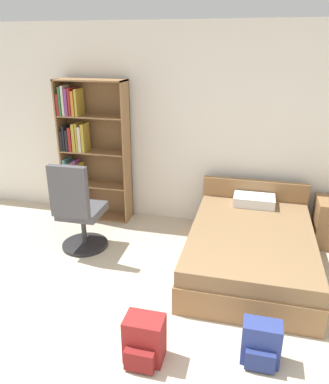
{
  "coord_description": "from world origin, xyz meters",
  "views": [
    {
      "loc": [
        0.67,
        -1.56,
        2.33
      ],
      "look_at": [
        -0.21,
        1.98,
        0.88
      ],
      "focal_mm": 35.0,
      "sensor_mm": 36.0,
      "label": 1
    }
  ],
  "objects_px": {
    "bookshelf": "(86,149)",
    "backpack_red": "(144,341)",
    "bed": "(250,246)",
    "office_chair": "(78,212)",
    "backpack_blue": "(261,344)"
  },
  "relations": [
    {
      "from": "bookshelf",
      "to": "backpack_red",
      "type": "bearing_deg",
      "value": -57.3
    },
    {
      "from": "bookshelf",
      "to": "backpack_red",
      "type": "xyz_separation_m",
      "value": [
        1.53,
        -2.38,
        -0.8
      ]
    },
    {
      "from": "bed",
      "to": "backpack_blue",
      "type": "bearing_deg",
      "value": -84.71
    },
    {
      "from": "office_chair",
      "to": "backpack_blue",
      "type": "height_order",
      "value": "office_chair"
    },
    {
      "from": "bed",
      "to": "office_chair",
      "type": "distance_m",
      "value": 2.0
    },
    {
      "from": "bed",
      "to": "office_chair",
      "type": "bearing_deg",
      "value": -175.28
    },
    {
      "from": "backpack_blue",
      "to": "bookshelf",
      "type": "bearing_deg",
      "value": 137.78
    },
    {
      "from": "office_chair",
      "to": "backpack_blue",
      "type": "xyz_separation_m",
      "value": [
        2.11,
        -1.24,
        -0.33
      ]
    },
    {
      "from": "bed",
      "to": "backpack_blue",
      "type": "xyz_separation_m",
      "value": [
        0.13,
        -1.4,
        -0.07
      ]
    },
    {
      "from": "backpack_red",
      "to": "office_chair",
      "type": "bearing_deg",
      "value": 130.57
    },
    {
      "from": "backpack_blue",
      "to": "backpack_red",
      "type": "height_order",
      "value": "backpack_red"
    },
    {
      "from": "office_chair",
      "to": "bed",
      "type": "bearing_deg",
      "value": 4.72
    },
    {
      "from": "bed",
      "to": "office_chair",
      "type": "xyz_separation_m",
      "value": [
        -1.98,
        -0.16,
        0.26
      ]
    },
    {
      "from": "office_chair",
      "to": "backpack_blue",
      "type": "bearing_deg",
      "value": -30.39
    },
    {
      "from": "office_chair",
      "to": "backpack_blue",
      "type": "relative_size",
      "value": 3.13
    }
  ]
}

